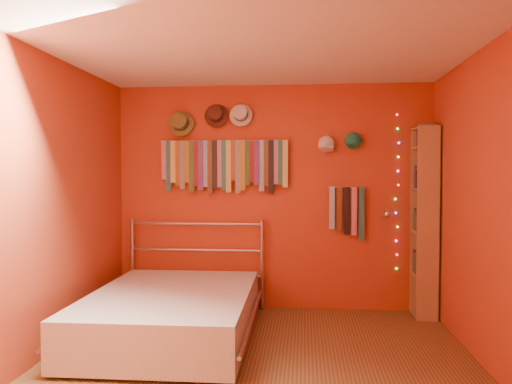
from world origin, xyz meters
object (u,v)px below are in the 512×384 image
(tie_rack, at_px, (224,163))
(bookshelf, at_px, (429,221))
(bed, at_px, (172,313))
(reading_lamp, at_px, (386,214))

(tie_rack, xyz_separation_m, bookshelf, (2.19, -0.15, -0.61))
(tie_rack, bearing_deg, bookshelf, -4.03)
(bed, bearing_deg, bookshelf, 19.55)
(tie_rack, height_order, reading_lamp, tie_rack)
(reading_lamp, height_order, bookshelf, bookshelf)
(tie_rack, xyz_separation_m, reading_lamp, (1.76, -0.17, -0.54))
(reading_lamp, distance_m, bookshelf, 0.44)
(reading_lamp, distance_m, bed, 2.42)
(reading_lamp, bearing_deg, bed, -156.13)
(bookshelf, relative_size, bed, 0.96)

